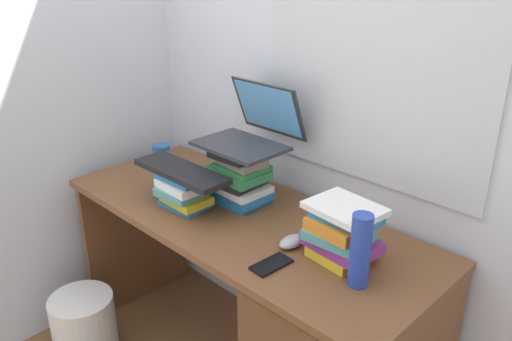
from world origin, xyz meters
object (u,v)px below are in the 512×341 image
Objects in this scene: book_stack_side at (342,232)px; wastebasket at (84,326)px; keyboard at (181,171)px; cell_phone at (271,265)px; water_bottle at (360,251)px; computer_mouse at (292,242)px; desk at (316,340)px; book_stack_tall at (240,176)px; mug at (162,154)px; book_stack_keyboard_riser at (184,190)px; laptop at (252,130)px.

book_stack_side reaches higher than wastebasket.
keyboard is 3.09× the size of cell_phone.
wastebasket is at bearing -138.37° from keyboard.
water_bottle is (0.12, -0.08, 0.02)m from book_stack_side.
computer_mouse reaches higher than wastebasket.
desk is 14.83× the size of computer_mouse.
book_stack_tall is 0.56m from mug.
book_stack_keyboard_riser is at bearing -25.45° from mug.
mug is 0.40× the size of wastebasket.
book_stack_keyboard_riser is (-0.12, -0.18, -0.04)m from book_stack_tall.
mug reaches higher than wastebasket.
water_bottle is (0.28, -0.03, 0.10)m from computer_mouse.
cell_phone is 0.45× the size of wastebasket.
desk is at bearing 7.83° from book_stack_keyboard_riser.
book_stack_tall reaches higher than keyboard.
book_stack_side is (0.05, 0.05, 0.44)m from desk.
cell_phone is at bearing 16.47° from wastebasket.
water_bottle reaches higher than wastebasket.
computer_mouse is 0.87× the size of mug.
book_stack_tall is 0.81× the size of wastebasket.
laptop reaches higher than book_stack_keyboard_riser.
book_stack_tall is at bearing 152.02° from cell_phone.
cell_phone is (-0.08, -0.15, 0.34)m from desk.
book_stack_keyboard_riser is 0.67× the size of wastebasket.
desk is 0.79m from keyboard.
book_stack_tall reaches higher than computer_mouse.
laptop is 1.12× the size of wastebasket.
book_stack_keyboard_riser is at bearing -168.81° from book_stack_side.
book_stack_side is at bearing 60.22° from cell_phone.
water_bottle is at bearing -7.62° from mug.
keyboard reaches higher than mug.
book_stack_tall is 0.58× the size of keyboard.
computer_mouse is at bearing 107.35° from cell_phone.
computer_mouse is (0.49, 0.08, -0.13)m from keyboard.
mug is 1.22m from water_bottle.
computer_mouse is at bearing -16.94° from book_stack_tall.
mug is (-0.92, 0.14, 0.03)m from computer_mouse.
book_stack_side is 0.58× the size of keyboard.
book_stack_keyboard_riser is 1.67× the size of mug.
book_stack_keyboard_riser is 1.47× the size of cell_phone.
water_bottle is at bearing -17.41° from laptop.
desk is at bearing 64.57° from cell_phone.
desk is at bearing 7.51° from keyboard.
desk is 11.34× the size of cell_phone.
book_stack_side is at bearing -12.86° from laptop.
book_stack_tall is 2.33× the size of computer_mouse.
laptop is 2.80× the size of mug.
cell_phone is at bearing -15.78° from mug.
book_stack_tall reaches higher than cell_phone.
water_bottle reaches higher than book_stack_keyboard_riser.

